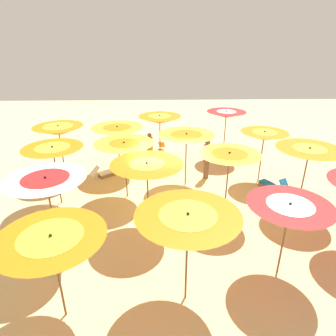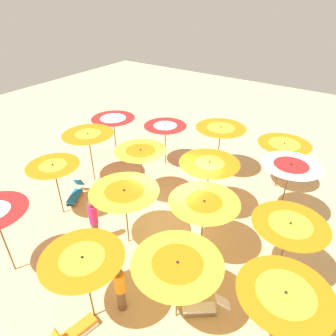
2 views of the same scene
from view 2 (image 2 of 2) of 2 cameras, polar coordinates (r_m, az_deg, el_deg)
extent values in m
cube|color=#D1B57F|center=(11.93, 1.29, -10.02)|extent=(40.81, 40.81, 0.04)
cylinder|color=brown|center=(10.67, -28.41, -12.51)|extent=(0.05, 0.05, 2.27)
cylinder|color=brown|center=(8.72, -14.69, -21.62)|extent=(0.05, 0.05, 2.11)
cone|color=orange|center=(7.92, -15.75, -16.99)|extent=(2.06, 2.06, 0.39)
cone|color=yellow|center=(7.85, -15.86, -16.52)|extent=(1.09, 1.09, 0.20)
sphere|color=black|center=(7.76, -16.00, -15.89)|extent=(0.07, 0.07, 0.07)
cylinder|color=brown|center=(8.55, 1.65, -22.68)|extent=(0.05, 0.05, 1.94)
cone|color=yellow|center=(7.78, 1.77, -18.52)|extent=(2.27, 2.27, 0.42)
cone|color=orange|center=(7.71, 1.78, -18.06)|extent=(1.28, 1.28, 0.23)
sphere|color=black|center=(7.60, 1.80, -17.37)|extent=(0.07, 0.07, 0.07)
cylinder|color=brown|center=(8.31, 19.51, -26.60)|extent=(0.05, 0.05, 2.14)
cone|color=orange|center=(7.45, 21.07, -22.15)|extent=(2.08, 2.08, 0.40)
cone|color=yellow|center=(7.39, 21.21, -21.75)|extent=(1.24, 1.24, 0.24)
sphere|color=black|center=(7.28, 21.44, -21.06)|extent=(0.07, 0.07, 0.07)
cylinder|color=brown|center=(12.42, -19.95, -4.23)|extent=(0.05, 0.05, 2.04)
cone|color=orange|center=(11.88, -20.83, -0.23)|extent=(1.94, 1.94, 0.34)
cone|color=yellow|center=(11.84, -20.91, 0.14)|extent=(0.99, 0.99, 0.18)
sphere|color=black|center=(11.79, -21.01, 0.60)|extent=(0.07, 0.07, 0.07)
cylinder|color=brown|center=(10.52, -7.78, -9.66)|extent=(0.05, 0.05, 2.03)
cone|color=yellow|center=(9.88, -8.20, -5.23)|extent=(2.26, 2.26, 0.40)
cone|color=orange|center=(9.83, -8.24, -4.80)|extent=(1.29, 1.29, 0.23)
sphere|color=black|center=(9.75, -8.30, -4.14)|extent=(0.07, 0.07, 0.07)
cylinder|color=brown|center=(10.06, 6.43, -11.68)|extent=(0.05, 0.05, 2.07)
cone|color=yellow|center=(9.38, 6.81, -7.07)|extent=(2.21, 2.21, 0.31)
cone|color=orange|center=(9.33, 6.84, -6.68)|extent=(1.13, 1.13, 0.16)
sphere|color=black|center=(9.27, 6.88, -6.19)|extent=(0.07, 0.07, 0.07)
cylinder|color=brown|center=(9.88, 20.74, -15.07)|extent=(0.05, 0.05, 2.08)
cone|color=orange|center=(9.19, 21.96, -10.57)|extent=(2.11, 2.11, 0.33)
cone|color=yellow|center=(9.14, 22.06, -10.21)|extent=(1.19, 1.19, 0.18)
sphere|color=black|center=(9.07, 22.20, -9.66)|extent=(0.07, 0.07, 0.07)
cylinder|color=brown|center=(14.06, -14.23, 1.56)|extent=(0.05, 0.05, 2.17)
cone|color=orange|center=(13.57, -14.82, 5.53)|extent=(2.22, 2.22, 0.39)
cone|color=yellow|center=(13.52, -14.88, 5.93)|extent=(1.08, 1.08, 0.19)
sphere|color=black|center=(13.47, -14.95, 6.39)|extent=(0.07, 0.07, 0.07)
cylinder|color=brown|center=(12.51, -4.95, -1.60)|extent=(0.05, 0.05, 2.14)
cone|color=yellow|center=(11.96, -5.19, 2.69)|extent=(2.06, 2.06, 0.32)
cone|color=orange|center=(11.92, -5.20, 3.00)|extent=(1.20, 1.20, 0.19)
sphere|color=black|center=(11.87, -5.23, 3.50)|extent=(0.07, 0.07, 0.07)
cylinder|color=brown|center=(11.82, 7.43, -4.16)|extent=(0.05, 0.05, 2.09)
cone|color=orange|center=(11.24, 7.79, 0.16)|extent=(2.24, 2.24, 0.38)
cone|color=yellow|center=(11.19, 7.83, 0.61)|extent=(1.09, 1.09, 0.18)
sphere|color=black|center=(11.13, 7.87, 1.12)|extent=(0.07, 0.07, 0.07)
cylinder|color=brown|center=(12.13, 21.08, -4.71)|extent=(0.05, 0.05, 2.28)
cone|color=white|center=(11.54, 22.15, -0.13)|extent=(2.10, 2.10, 0.32)
cone|color=red|center=(11.50, 22.22, 0.18)|extent=(1.22, 1.22, 0.19)
sphere|color=black|center=(11.44, 22.34, 0.68)|extent=(0.07, 0.07, 0.07)
cylinder|color=brown|center=(15.84, -9.96, 5.36)|extent=(0.05, 0.05, 2.03)
cone|color=red|center=(15.42, -10.31, 8.75)|extent=(2.17, 2.17, 0.31)
cone|color=white|center=(15.39, -10.34, 8.99)|extent=(1.28, 1.28, 0.18)
sphere|color=black|center=(15.35, -10.38, 9.38)|extent=(0.07, 0.07, 0.07)
cylinder|color=brown|center=(14.99, -0.51, 4.02)|extent=(0.05, 0.05, 1.91)
cone|color=red|center=(14.57, -0.53, 7.35)|extent=(2.06, 2.06, 0.39)
cone|color=white|center=(14.53, -0.53, 7.69)|extent=(1.12, 1.12, 0.21)
sphere|color=black|center=(14.48, -0.53, 8.16)|extent=(0.07, 0.07, 0.07)
cylinder|color=brown|center=(14.42, 9.51, 2.92)|extent=(0.05, 0.05, 2.16)
cone|color=orange|center=(13.94, 9.90, 6.83)|extent=(2.28, 2.28, 0.38)
cone|color=yellow|center=(13.90, 9.93, 7.18)|extent=(1.24, 1.24, 0.21)
sphere|color=black|center=(13.85, 9.98, 7.66)|extent=(0.07, 0.07, 0.07)
cylinder|color=brown|center=(14.07, 20.29, 0.13)|extent=(0.05, 0.05, 2.01)
cone|color=orange|center=(13.61, 21.06, 3.74)|extent=(2.21, 2.21, 0.30)
cone|color=yellow|center=(13.58, 21.11, 4.00)|extent=(1.28, 1.28, 0.18)
sphere|color=black|center=(13.53, 21.21, 4.42)|extent=(0.07, 0.07, 0.07)
cube|color=silver|center=(9.42, -17.06, -26.89)|extent=(0.23, 0.96, 0.14)
cube|color=silver|center=(9.25, -15.97, -28.25)|extent=(0.23, 0.96, 0.14)
cube|color=orange|center=(9.23, -16.65, -27.18)|extent=(0.50, 1.02, 0.10)
cube|color=olive|center=(13.43, -16.52, -5.59)|extent=(0.50, 0.89, 0.14)
cube|color=olive|center=(13.56, -17.90, -5.45)|extent=(0.50, 0.89, 0.14)
cube|color=#1972B7|center=(13.43, -17.30, -5.11)|extent=(0.78, 1.04, 0.10)
cube|color=#1972B7|center=(13.76, -16.53, -2.60)|extent=(0.47, 0.47, 0.47)
cube|color=olive|center=(9.31, 5.95, -25.99)|extent=(0.76, 0.58, 0.14)
cube|color=olive|center=(9.46, 5.69, -24.53)|extent=(0.76, 0.58, 0.14)
cube|color=white|center=(9.29, 5.86, -24.85)|extent=(0.91, 0.78, 0.10)
cube|color=white|center=(9.20, 10.37, -23.68)|extent=(0.51, 0.49, 0.38)
cylinder|color=brown|center=(9.25, -8.78, -23.33)|extent=(0.24, 0.24, 0.77)
cylinder|color=orange|center=(8.68, -9.19, -20.59)|extent=(0.30, 0.30, 0.67)
sphere|color=brown|center=(8.34, -9.46, -18.73)|extent=(0.21, 0.21, 0.21)
cylinder|color=brown|center=(11.16, -13.52, -11.64)|extent=(0.24, 0.24, 0.83)
cylinder|color=#D82672|center=(10.65, -14.04, -8.57)|extent=(0.30, 0.30, 0.73)
sphere|color=brown|center=(10.35, -14.38, -6.55)|extent=(0.23, 0.23, 0.23)
sphere|color=#337FE5|center=(13.26, 20.17, -6.45)|extent=(0.30, 0.30, 0.30)
camera|label=1|loc=(17.55, 20.93, 22.77)|focal=31.32mm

